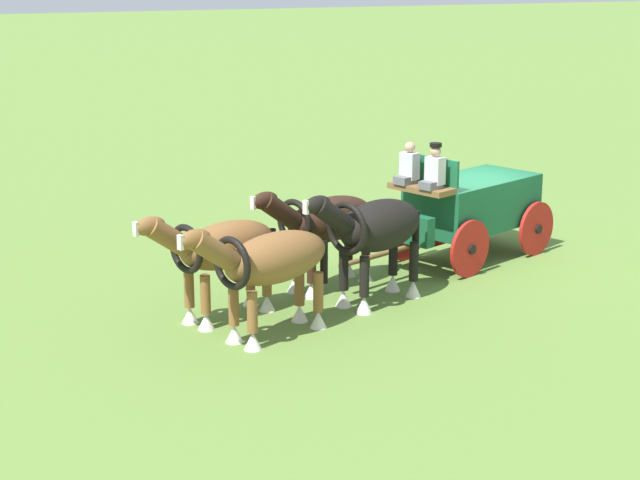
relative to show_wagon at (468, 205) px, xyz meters
The scene contains 6 objects.
ground_plane 1.21m from the show_wagon, 159.45° to the right, with size 220.00×220.00×0.00m, color olive.
show_wagon is the anchor object (origin of this frame).
draft_horse_rear_near 3.70m from the show_wagon, 30.58° to the left, with size 2.94×1.59×2.32m.
draft_horse_rear_off 3.71m from the show_wagon, 10.37° to the left, with size 3.09×1.61×2.19m.
draft_horse_lead_near 6.29m from the show_wagon, 26.39° to the left, with size 3.11×1.62×2.20m.
draft_horse_lead_off 6.30m from the show_wagon, 14.53° to the left, with size 2.98×1.56×2.17m.
Camera 1 is at (11.84, 18.67, 6.31)m, focal length 58.59 mm.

